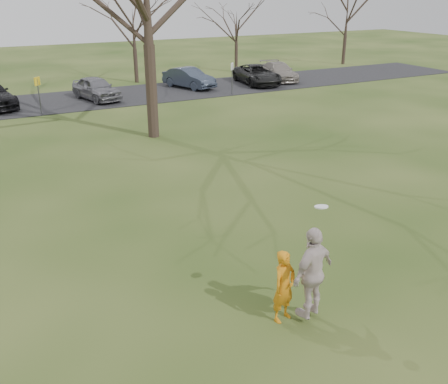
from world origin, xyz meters
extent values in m
plane|color=#1E380F|center=(0.00, 0.00, 0.00)|extent=(120.00, 120.00, 0.00)
cube|color=black|center=(0.00, 25.00, 0.02)|extent=(62.00, 6.50, 0.04)
imported|color=orange|center=(-0.51, 0.35, 0.80)|extent=(0.67, 0.53, 1.61)
imported|color=slate|center=(1.74, 24.48, 0.74)|extent=(2.56, 4.40, 1.41)
imported|color=#323B4B|center=(8.49, 25.51, 0.72)|extent=(2.75, 4.37, 1.36)
imported|color=black|center=(13.47, 24.59, 0.72)|extent=(2.90, 5.13, 1.35)
imported|color=gray|center=(15.76, 25.21, 0.69)|extent=(2.64, 4.71, 1.29)
imported|color=beige|center=(0.00, 0.08, 1.13)|extent=(1.28, 0.82, 2.02)
cylinder|color=white|center=(0.08, 0.07, 2.59)|extent=(0.27, 0.27, 0.07)
cylinder|color=#47474C|center=(-2.00, 22.00, 1.00)|extent=(0.06, 0.06, 2.00)
cube|color=yellow|center=(-2.00, 22.00, 1.85)|extent=(0.35, 0.35, 0.45)
cylinder|color=#47474C|center=(10.00, 22.00, 1.00)|extent=(0.06, 0.06, 2.00)
cube|color=silver|center=(10.00, 22.00, 1.85)|extent=(0.35, 0.35, 0.45)
camera|label=1|loc=(-5.72, -6.95, 6.53)|focal=40.29mm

